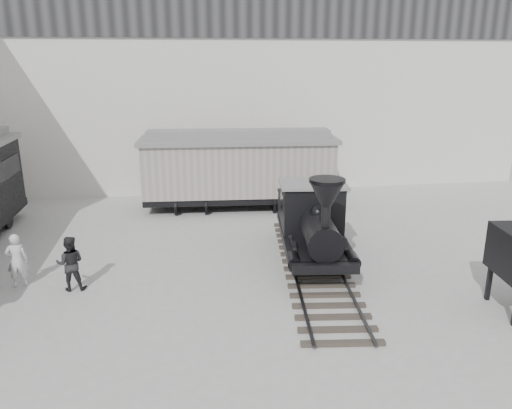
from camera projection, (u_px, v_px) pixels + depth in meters
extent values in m
plane|color=#9E9E9B|center=(272.00, 316.00, 14.19)|extent=(90.00, 90.00, 0.00)
cube|color=silver|center=(222.00, 88.00, 26.85)|extent=(34.00, 2.40, 11.00)
cube|color=#232326|center=(222.00, 6.00, 24.53)|extent=(34.00, 0.12, 3.00)
cube|color=#2B2520|center=(315.00, 268.00, 17.22)|extent=(3.33, 10.17, 0.17)
cube|color=#2D2D30|center=(293.00, 267.00, 17.18)|extent=(1.26, 9.92, 0.07)
cube|color=#2D2D30|center=(338.00, 266.00, 17.23)|extent=(1.26, 9.92, 0.07)
cylinder|color=black|center=(293.00, 256.00, 16.48)|extent=(0.27, 1.20, 1.19)
cylinder|color=black|center=(344.00, 255.00, 16.54)|extent=(0.27, 1.20, 1.19)
cylinder|color=black|center=(289.00, 241.00, 17.83)|extent=(0.27, 1.20, 1.19)
cylinder|color=black|center=(336.00, 240.00, 17.89)|extent=(0.27, 1.20, 1.19)
cube|color=black|center=(315.00, 244.00, 17.15)|extent=(2.61, 4.13, 0.30)
cylinder|color=black|center=(320.00, 232.00, 16.22)|extent=(1.37, 2.61, 1.08)
cylinder|color=black|center=(326.00, 217.00, 15.05)|extent=(0.31, 0.31, 0.65)
cone|color=black|center=(327.00, 194.00, 14.85)|extent=(1.16, 1.16, 0.76)
sphere|color=black|center=(318.00, 213.00, 16.49)|extent=(0.56, 0.56, 0.56)
cube|color=black|center=(312.00, 208.00, 17.80)|extent=(2.27, 1.70, 1.68)
cube|color=slate|center=(313.00, 184.00, 17.55)|extent=(2.51, 1.94, 0.09)
cube|color=black|center=(305.00, 208.00, 19.84)|extent=(2.19, 2.38, 0.98)
cylinder|color=black|center=(192.00, 200.00, 24.18)|extent=(2.05, 0.94, 0.80)
cylinder|color=black|center=(286.00, 198.00, 24.54)|extent=(2.05, 0.94, 0.80)
cube|color=black|center=(239.00, 196.00, 24.31)|extent=(9.13, 3.13, 0.30)
cube|color=gray|center=(239.00, 167.00, 23.91)|extent=(9.13, 3.23, 2.49)
cube|color=slate|center=(238.00, 140.00, 23.53)|extent=(9.45, 3.55, 0.20)
cube|color=slate|center=(238.00, 134.00, 23.45)|extent=(8.64, 1.81, 0.36)
imported|color=silver|center=(17.00, 260.00, 15.79)|extent=(0.71, 0.54, 1.78)
imported|color=black|center=(70.00, 263.00, 15.57)|extent=(0.87, 0.68, 1.77)
cube|color=black|center=(489.00, 282.00, 14.99)|extent=(0.14, 0.14, 1.13)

